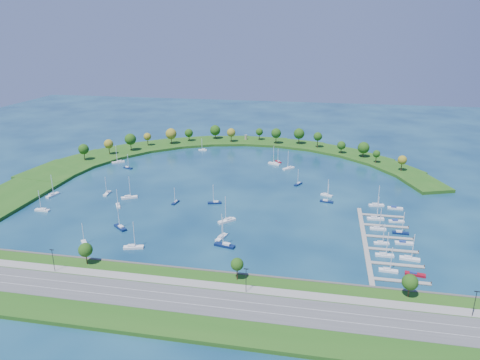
% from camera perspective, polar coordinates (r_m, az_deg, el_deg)
% --- Properties ---
extents(ground, '(700.00, 700.00, 0.00)m').
position_cam_1_polar(ground, '(279.45, -1.20, -1.04)').
color(ground, '#082546').
rests_on(ground, ground).
extents(south_shoreline, '(420.00, 43.10, 11.60)m').
position_cam_1_polar(south_shoreline, '(173.14, -9.84, -14.70)').
color(south_shoreline, '#1E5215').
rests_on(south_shoreline, ground).
extents(breakwater, '(286.74, 247.64, 2.00)m').
position_cam_1_polar(breakwater, '(335.34, -7.26, 2.47)').
color(breakwater, '#1E5215').
rests_on(breakwater, ground).
extents(breakwater_trees, '(237.49, 93.37, 14.15)m').
position_cam_1_polar(breakwater_trees, '(363.76, -0.96, 5.48)').
color(breakwater_trees, '#382314').
rests_on(breakwater_trees, breakwater).
extents(harbor_tower, '(2.60, 2.60, 4.30)m').
position_cam_1_polar(harbor_tower, '(392.56, 0.76, 5.58)').
color(harbor_tower, gray).
rests_on(harbor_tower, breakwater).
extents(dock_system, '(24.28, 82.00, 1.60)m').
position_cam_1_polar(dock_system, '(220.13, 17.79, -7.76)').
color(dock_system, gray).
rests_on(dock_system, ground).
extents(moored_boat_0, '(7.93, 3.60, 11.26)m').
position_cam_1_polar(moored_boat_0, '(261.49, 11.17, -2.68)').
color(moored_boat_0, '#0A1A44').
rests_on(moored_boat_0, ground).
extents(moored_boat_1, '(4.44, 9.40, 13.32)m').
position_cam_1_polar(moored_boat_1, '(289.15, -23.16, -1.75)').
color(moored_boat_1, white).
rests_on(moored_boat_1, ground).
extents(moored_boat_2, '(9.50, 4.83, 13.45)m').
position_cam_1_polar(moored_boat_2, '(210.99, -13.68, -8.39)').
color(moored_boat_2, white).
rests_on(moored_boat_2, ground).
extents(moored_boat_3, '(5.29, 7.44, 10.79)m').
position_cam_1_polar(moored_boat_3, '(287.32, 7.57, -0.45)').
color(moored_boat_3, '#0A1A44').
rests_on(moored_boat_3, ground).
extents(moored_boat_4, '(9.08, 7.51, 13.67)m').
position_cam_1_polar(moored_boat_4, '(343.40, -15.52, 2.31)').
color(moored_boat_4, white).
rests_on(moored_boat_4, ground).
extents(moored_boat_5, '(8.28, 4.24, 11.72)m').
position_cam_1_polar(moored_boat_5, '(255.10, -3.31, -2.89)').
color(moored_boat_5, '#0A1A44').
rests_on(moored_boat_5, ground).
extents(moored_boat_6, '(4.63, 9.07, 12.84)m').
position_cam_1_polar(moored_boat_6, '(214.17, -2.44, -7.39)').
color(moored_boat_6, white).
rests_on(moored_boat_6, ground).
extents(moored_boat_7, '(7.45, 4.69, 10.64)m').
position_cam_1_polar(moored_boat_7, '(271.28, 11.17, -1.86)').
color(moored_boat_7, white).
rests_on(moored_boat_7, ground).
extents(moored_boat_8, '(8.38, 2.49, 12.25)m').
position_cam_1_polar(moored_boat_8, '(268.31, -24.27, -3.51)').
color(moored_boat_8, white).
rests_on(moored_boat_8, ground).
extents(moored_boat_9, '(10.26, 4.90, 14.54)m').
position_cam_1_polar(moored_boat_9, '(206.74, -1.98, -8.40)').
color(moored_boat_9, '#0A1A44').
rests_on(moored_boat_9, ground).
extents(moored_boat_10, '(5.40, 7.33, 10.71)m').
position_cam_1_polar(moored_boat_10, '(260.32, -15.56, -3.14)').
color(moored_boat_10, white).
rests_on(moored_boat_10, ground).
extents(moored_boat_11, '(7.05, 2.10, 10.31)m').
position_cam_1_polar(moored_boat_11, '(366.06, -4.86, 3.96)').
color(moored_boat_11, white).
rests_on(moored_boat_11, ground).
extents(moored_boat_12, '(3.06, 6.90, 9.80)m').
position_cam_1_polar(moored_boat_12, '(257.98, -8.37, -2.82)').
color(moored_boat_12, '#0A1A44').
rests_on(moored_boat_12, ground).
extents(moored_boat_13, '(8.44, 8.32, 13.62)m').
position_cam_1_polar(moored_boat_13, '(318.33, 6.34, 1.58)').
color(moored_boat_13, white).
rests_on(moored_boat_13, ground).
extents(moored_boat_14, '(8.87, 7.71, 13.57)m').
position_cam_1_polar(moored_boat_14, '(232.01, -15.27, -5.90)').
color(moored_boat_14, '#0A1A44').
rests_on(moored_boat_14, ground).
extents(moored_boat_15, '(5.70, 6.78, 10.25)m').
position_cam_1_polar(moored_boat_15, '(333.64, 4.99, 2.44)').
color(moored_boat_15, maroon).
rests_on(moored_boat_15, ground).
extents(moored_boat_16, '(6.43, 6.84, 10.80)m').
position_cam_1_polar(moored_boat_16, '(221.10, -19.52, -7.69)').
color(moored_boat_16, white).
rests_on(moored_boat_16, ground).
extents(moored_boat_17, '(8.90, 8.91, 14.47)m').
position_cam_1_polar(moored_boat_17, '(231.51, -1.69, -5.23)').
color(moored_boat_17, white).
rests_on(moored_boat_17, ground).
extents(moored_boat_18, '(2.74, 7.96, 11.50)m').
position_cam_1_polar(moored_boat_18, '(280.84, -16.85, -1.61)').
color(moored_boat_18, white).
rests_on(moored_boat_18, ground).
extents(moored_boat_19, '(9.78, 6.64, 14.09)m').
position_cam_1_polar(moored_boat_19, '(327.97, 4.49, 2.18)').
color(moored_boat_19, white).
rests_on(moored_boat_19, ground).
extents(moored_boat_20, '(9.55, 6.91, 13.90)m').
position_cam_1_polar(moored_boat_20, '(270.52, -14.20, -2.14)').
color(moored_boat_20, white).
rests_on(moored_boat_20, ground).
extents(moored_boat_21, '(7.57, 4.48, 10.76)m').
position_cam_1_polar(moored_boat_21, '(327.94, -14.34, 1.60)').
color(moored_boat_21, '#0A1A44').
rests_on(moored_boat_21, ground).
extents(docked_boat_0, '(7.88, 2.71, 11.40)m').
position_cam_1_polar(docked_boat_0, '(197.34, 18.69, -10.98)').
color(docked_boat_0, white).
rests_on(docked_boat_0, ground).
extents(docked_boat_1, '(8.35, 3.47, 1.65)m').
position_cam_1_polar(docked_boat_1, '(198.51, 21.76, -11.28)').
color(docked_boat_1, maroon).
rests_on(docked_boat_1, ground).
extents(docked_boat_2, '(8.13, 2.50, 11.85)m').
position_cam_1_polar(docked_boat_2, '(208.88, 18.24, -9.16)').
color(docked_boat_2, white).
rests_on(docked_boat_2, ground).
extents(docked_boat_3, '(8.84, 3.62, 12.62)m').
position_cam_1_polar(docked_boat_3, '(209.52, 21.16, -9.43)').
color(docked_boat_3, white).
rests_on(docked_boat_3, ground).
extents(docked_boat_4, '(7.22, 2.77, 10.35)m').
position_cam_1_polar(docked_boat_4, '(219.40, 17.89, -7.71)').
color(docked_boat_4, white).
rests_on(docked_boat_4, ground).
extents(docked_boat_5, '(8.41, 2.63, 1.70)m').
position_cam_1_polar(docked_boat_5, '(222.94, 20.50, -7.65)').
color(docked_boat_5, white).
rests_on(docked_boat_5, ground).
extents(docked_boat_6, '(7.93, 2.24, 11.64)m').
position_cam_1_polar(docked_boat_6, '(233.46, 17.46, -5.98)').
color(docked_boat_6, white).
rests_on(docked_boat_6, ground).
extents(docked_boat_7, '(7.92, 2.37, 11.57)m').
position_cam_1_polar(docked_boat_7, '(232.70, 20.11, -6.37)').
color(docked_boat_7, '#0A1A44').
rests_on(docked_boat_7, ground).
extents(docked_boat_8, '(9.00, 3.32, 12.94)m').
position_cam_1_polar(docked_boat_8, '(244.79, 17.16, -4.74)').
color(docked_boat_8, white).
rests_on(docked_boat_8, ground).
extents(docked_boat_9, '(8.12, 3.13, 1.61)m').
position_cam_1_polar(docked_boat_9, '(245.36, 19.62, -5.05)').
color(docked_boat_9, white).
rests_on(docked_boat_9, ground).
extents(docked_boat_10, '(8.81, 3.82, 12.53)m').
position_cam_1_polar(docked_boat_10, '(262.94, 17.27, -3.07)').
color(docked_boat_10, white).
rests_on(docked_boat_10, ground).
extents(docked_boat_11, '(8.43, 2.74, 1.70)m').
position_cam_1_polar(docked_boat_11, '(262.31, 19.48, -3.45)').
color(docked_boat_11, white).
rests_on(docked_boat_11, ground).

